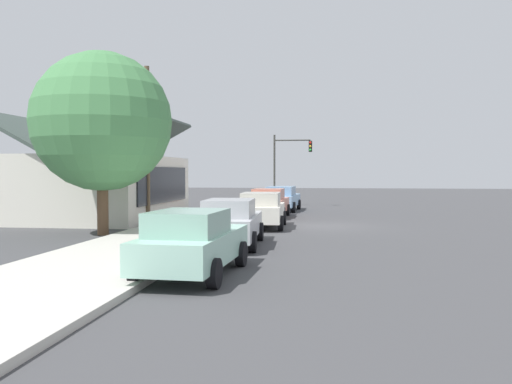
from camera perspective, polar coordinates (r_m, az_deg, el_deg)
ground_plane at (r=24.93m, az=6.91°, el=-3.61°), size 120.00×120.00×0.00m
sidewalk_curb at (r=25.64m, az=-5.72°, el=-3.27°), size 60.00×4.20×0.16m
car_seafoam at (r=12.89m, az=-6.78°, el=-5.32°), size 4.55×2.10×1.59m
car_silver at (r=17.93m, az=-2.70°, el=-3.22°), size 4.75×2.13×1.59m
car_ivory at (r=23.83m, az=0.61°, el=-1.90°), size 4.43×2.18×1.59m
car_coral at (r=29.31m, az=1.41°, el=-1.15°), size 4.34×2.05×1.59m
car_skyblue at (r=34.39m, az=2.78°, el=-0.67°), size 4.94×2.23×1.59m
storefront_building at (r=29.83m, az=-16.67°, el=0.74°), size 10.52×7.78×5.44m
shade_tree at (r=21.99m, az=-16.11°, el=7.19°), size 5.46×5.46×7.20m
traffic_light_main at (r=38.75m, az=3.54°, el=3.60°), size 0.37×2.79×5.20m
utility_pole_wooden at (r=26.01m, az=-11.52°, el=5.26°), size 1.80×0.24×7.50m
fire_hydrant_red at (r=24.27m, az=-3.11°, el=-2.58°), size 0.22×0.22×0.71m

